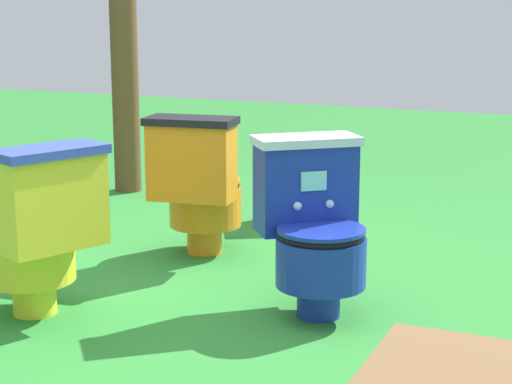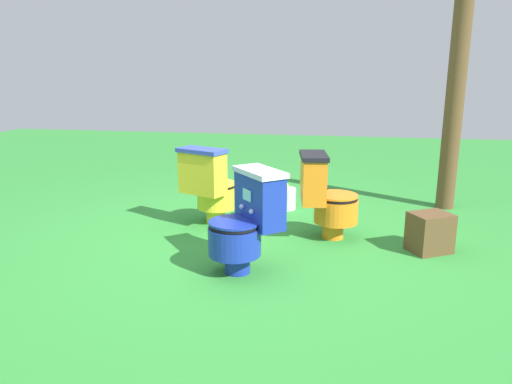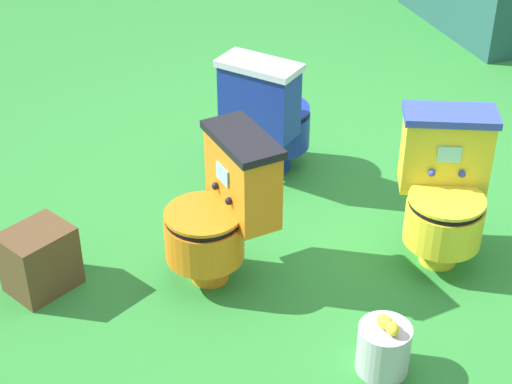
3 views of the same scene
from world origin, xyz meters
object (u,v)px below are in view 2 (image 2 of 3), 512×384
(wooden_post, at_px, (454,107))
(lemon_bucket, at_px, (285,198))
(toilet_blue, at_px, (246,221))
(small_crate, at_px, (430,233))
(toilet_orange, at_px, (326,196))
(toilet_yellow, at_px, (211,186))

(wooden_post, height_order, lemon_bucket, wooden_post)
(toilet_blue, xyz_separation_m, small_crate, (0.62, -1.35, -0.21))
(toilet_blue, height_order, toilet_orange, same)
(wooden_post, bearing_deg, toilet_yellow, 113.82)
(toilet_blue, distance_m, lemon_bucket, 1.64)
(toilet_blue, xyz_separation_m, wooden_post, (1.98, -1.72, 0.67))
(toilet_orange, height_order, wooden_post, wooden_post)
(small_crate, distance_m, lemon_bucket, 1.61)
(small_crate, bearing_deg, wooden_post, -15.26)
(toilet_orange, relative_size, small_crate, 2.33)
(toilet_blue, bearing_deg, small_crate, -104.99)
(toilet_blue, relative_size, toilet_yellow, 1.00)
(toilet_orange, xyz_separation_m, lemon_bucket, (0.82, 0.44, -0.25))
(toilet_yellow, distance_m, lemon_bucket, 0.92)
(toilet_yellow, height_order, small_crate, toilet_yellow)
(small_crate, bearing_deg, toilet_yellow, 79.05)
(lemon_bucket, bearing_deg, small_crate, -128.34)
(toilet_orange, xyz_separation_m, wooden_post, (1.17, -1.19, 0.67))
(toilet_yellow, relative_size, toilet_orange, 1.00)
(toilet_orange, bearing_deg, lemon_bucket, -160.44)
(toilet_yellow, bearing_deg, toilet_blue, -38.61)
(toilet_blue, relative_size, small_crate, 2.33)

